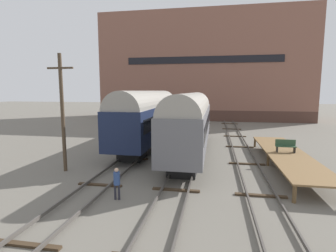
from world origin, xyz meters
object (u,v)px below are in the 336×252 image
bench (286,145)px  person_worker (117,181)px  train_car_navy (149,115)px  train_car_grey (191,120)px  utility_pole (62,111)px

bench → person_worker: (-9.86, -7.99, -0.49)m
train_car_navy → train_car_grey: train_car_navy is taller
person_worker → utility_pole: utility_pole is taller
train_car_grey → utility_pole: utility_pole is taller
train_car_navy → bench: train_car_navy is taller
train_car_navy → bench: 12.69m
train_car_grey → bench: 7.56m
train_car_grey → person_worker: (-2.74, -10.01, -2.02)m
person_worker → utility_pole: size_ratio=0.21×
person_worker → train_car_grey: bearing=74.7°
train_car_navy → train_car_grey: bearing=-34.4°
train_car_grey → utility_pole: (-7.94, -6.13, 1.07)m
train_car_navy → train_car_grey: 5.35m
train_car_navy → train_car_grey: size_ratio=1.00×
train_car_navy → utility_pole: 9.86m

